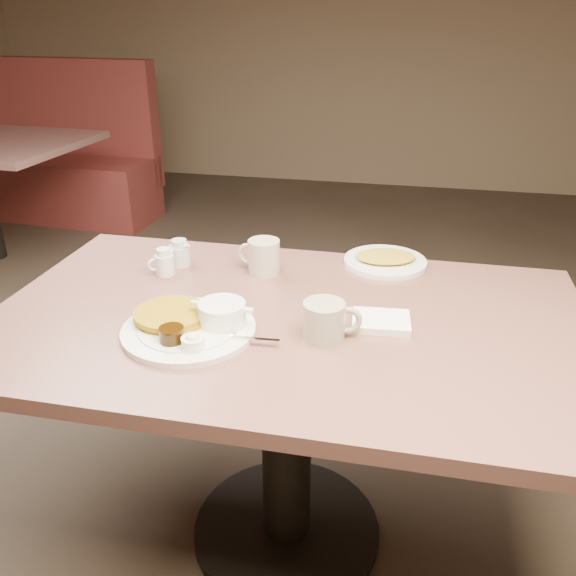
% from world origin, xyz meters
% --- Properties ---
extents(room, '(7.04, 8.04, 2.84)m').
position_xyz_m(room, '(0.00, 0.00, 1.40)').
color(room, '#4C3F33').
rests_on(room, ground).
extents(diner_table, '(1.50, 0.90, 0.75)m').
position_xyz_m(diner_table, '(0.00, 0.00, 0.58)').
color(diner_table, '#84564C').
rests_on(diner_table, ground).
extents(main_plate, '(0.40, 0.34, 0.07)m').
position_xyz_m(main_plate, '(-0.20, -0.12, 0.77)').
color(main_plate, white).
rests_on(main_plate, diner_table).
extents(coffee_mug_near, '(0.15, 0.12, 0.09)m').
position_xyz_m(coffee_mug_near, '(0.11, -0.08, 0.80)').
color(coffee_mug_near, '#AFAB91').
rests_on(coffee_mug_near, diner_table).
extents(napkin, '(0.15, 0.12, 0.02)m').
position_xyz_m(napkin, '(0.24, 0.01, 0.76)').
color(napkin, white).
rests_on(napkin, diner_table).
extents(coffee_mug_far, '(0.14, 0.11, 0.10)m').
position_xyz_m(coffee_mug_far, '(-0.12, 0.25, 0.80)').
color(coffee_mug_far, beige).
rests_on(coffee_mug_far, diner_table).
extents(creamer_left, '(0.08, 0.07, 0.08)m').
position_xyz_m(creamer_left, '(-0.40, 0.18, 0.79)').
color(creamer_left, white).
rests_on(creamer_left, diner_table).
extents(creamer_right, '(0.09, 0.07, 0.08)m').
position_xyz_m(creamer_right, '(-0.38, 0.26, 0.79)').
color(creamer_right, beige).
rests_on(creamer_right, diner_table).
extents(hash_plate, '(0.30, 0.30, 0.04)m').
position_xyz_m(hash_plate, '(0.22, 0.39, 0.76)').
color(hash_plate, white).
rests_on(hash_plate, diner_table).
extents(booth_back_left, '(1.42, 1.64, 1.12)m').
position_xyz_m(booth_back_left, '(-2.24, 2.56, 0.41)').
color(booth_back_left, brown).
rests_on(booth_back_left, ground).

